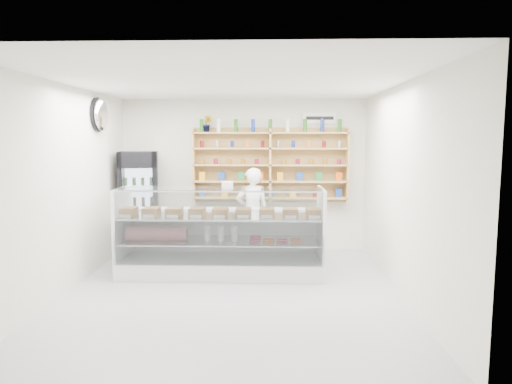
{
  "coord_description": "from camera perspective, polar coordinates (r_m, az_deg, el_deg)",
  "views": [
    {
      "loc": [
        0.52,
        -5.99,
        2.07
      ],
      "look_at": [
        0.29,
        0.9,
        1.27
      ],
      "focal_mm": 32.0,
      "sensor_mm": 36.0,
      "label": 1
    }
  ],
  "objects": [
    {
      "name": "drinks_cooler",
      "position": [
        8.44,
        -14.4,
        -1.35
      ],
      "size": [
        0.79,
        0.77,
        1.85
      ],
      "rotation": [
        0.0,
        0.0,
        0.22
      ],
      "color": "black",
      "rests_on": "floor"
    },
    {
      "name": "security_mirror",
      "position": [
        7.68,
        -18.82,
        9.13
      ],
      "size": [
        0.15,
        0.5,
        0.5
      ],
      "primitive_type": "ellipsoid",
      "color": "silver",
      "rests_on": "left_wall"
    },
    {
      "name": "wall_sign",
      "position": [
        8.51,
        7.97,
        9.13
      ],
      "size": [
        0.62,
        0.03,
        0.2
      ],
      "primitive_type": "cube",
      "color": "white",
      "rests_on": "back_wall"
    },
    {
      "name": "potted_plant",
      "position": [
        8.41,
        -6.11,
        8.45
      ],
      "size": [
        0.18,
        0.16,
        0.29
      ],
      "primitive_type": "imported",
      "rotation": [
        0.0,
        0.0,
        -0.21
      ],
      "color": "#1E6626",
      "rests_on": "wall_shelving"
    },
    {
      "name": "wall_shelving",
      "position": [
        8.34,
        1.79,
        3.37
      ],
      "size": [
        2.84,
        0.28,
        1.33
      ],
      "color": "tan",
      "rests_on": "back_wall"
    },
    {
      "name": "room",
      "position": [
        6.05,
        -3.02,
        0.28
      ],
      "size": [
        5.0,
        5.0,
        5.0
      ],
      "color": "#9D9DA1",
      "rests_on": "ground"
    },
    {
      "name": "display_counter",
      "position": [
        7.07,
        -4.33,
        -7.33
      ],
      "size": [
        3.08,
        0.92,
        1.34
      ],
      "color": "white",
      "rests_on": "floor"
    },
    {
      "name": "shop_worker",
      "position": [
        8.0,
        -0.46,
        -2.57
      ],
      "size": [
        0.65,
        0.5,
        1.58
      ],
      "primitive_type": "imported",
      "rotation": [
        0.0,
        0.0,
        3.38
      ],
      "color": "white",
      "rests_on": "floor"
    }
  ]
}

